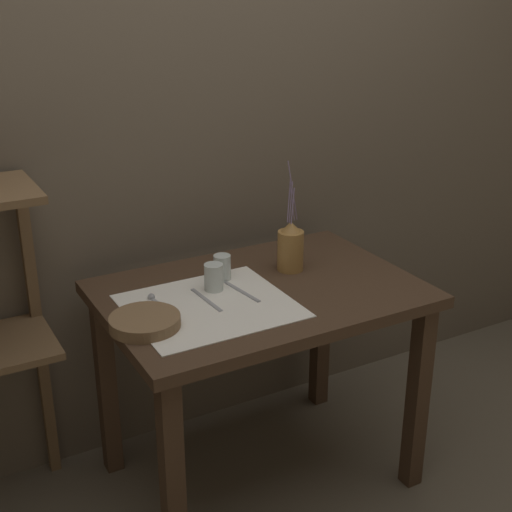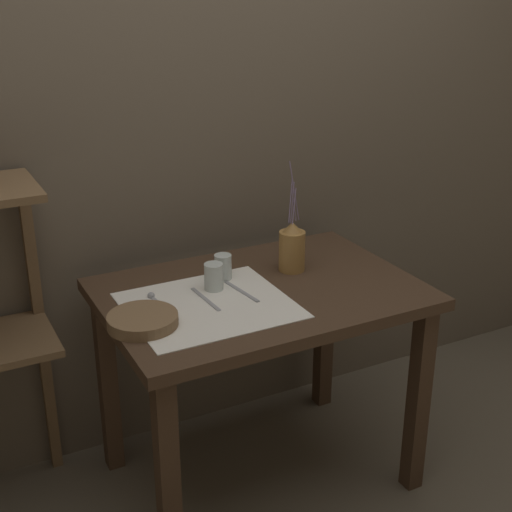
# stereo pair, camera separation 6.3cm
# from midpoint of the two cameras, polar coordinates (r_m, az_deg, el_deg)

# --- Properties ---
(ground_plane) EXTENTS (12.00, 12.00, 0.00)m
(ground_plane) POSITION_cam_midpoint_polar(r_m,az_deg,el_deg) (2.77, -0.39, -17.02)
(ground_plane) COLOR brown
(stone_wall_back) EXTENTS (7.00, 0.06, 2.40)m
(stone_wall_back) POSITION_cam_midpoint_polar(r_m,az_deg,el_deg) (2.63, -5.48, 10.00)
(stone_wall_back) COLOR brown
(stone_wall_back) RESTS_ON ground_plane
(wooden_table) EXTENTS (1.04, 0.72, 0.76)m
(wooden_table) POSITION_cam_midpoint_polar(r_m,az_deg,el_deg) (2.42, -0.43, -5.14)
(wooden_table) COLOR #422D1E
(wooden_table) RESTS_ON ground_plane
(linen_cloth) EXTENTS (0.51, 0.45, 0.00)m
(linen_cloth) POSITION_cam_midpoint_polar(r_m,az_deg,el_deg) (2.25, -4.52, -4.00)
(linen_cloth) COLOR white
(linen_cloth) RESTS_ON wooden_table
(pitcher_with_flowers) EXTENTS (0.09, 0.09, 0.39)m
(pitcher_with_flowers) POSITION_cam_midpoint_polar(r_m,az_deg,el_deg) (2.49, 2.05, 0.69)
(pitcher_with_flowers) COLOR olive
(pitcher_with_flowers) RESTS_ON wooden_table
(wooden_bowl) EXTENTS (0.21, 0.21, 0.04)m
(wooden_bowl) POSITION_cam_midpoint_polar(r_m,az_deg,el_deg) (2.14, -9.72, -5.24)
(wooden_bowl) COLOR brown
(wooden_bowl) RESTS_ON wooden_table
(glass_tumbler_near) EXTENTS (0.06, 0.06, 0.09)m
(glass_tumbler_near) POSITION_cam_midpoint_polar(r_m,az_deg,el_deg) (2.34, -4.18, -1.70)
(glass_tumbler_near) COLOR silver
(glass_tumbler_near) RESTS_ON wooden_table
(glass_tumbler_far) EXTENTS (0.06, 0.06, 0.09)m
(glass_tumbler_far) POSITION_cam_midpoint_polar(r_m,az_deg,el_deg) (2.42, -3.47, -0.90)
(glass_tumbler_far) COLOR silver
(glass_tumbler_far) RESTS_ON wooden_table
(spoon_outer) EXTENTS (0.03, 0.20, 0.02)m
(spoon_outer) POSITION_cam_midpoint_polar(r_m,az_deg,el_deg) (2.29, -8.75, -3.64)
(spoon_outer) COLOR #939399
(spoon_outer) RESTS_ON wooden_table
(fork_outer) EXTENTS (0.02, 0.19, 0.00)m
(fork_outer) POSITION_cam_midpoint_polar(r_m,az_deg,el_deg) (2.28, -4.79, -3.53)
(fork_outer) COLOR #939399
(fork_outer) RESTS_ON wooden_table
(fork_inner) EXTENTS (0.04, 0.19, 0.00)m
(fork_inner) POSITION_cam_midpoint_polar(r_m,az_deg,el_deg) (2.34, -1.92, -2.87)
(fork_inner) COLOR #939399
(fork_inner) RESTS_ON wooden_table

